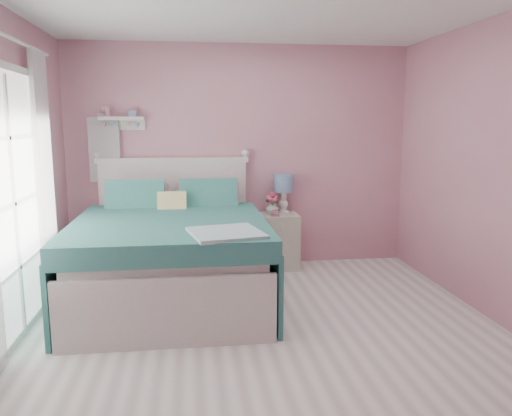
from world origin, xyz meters
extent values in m
plane|color=beige|center=(0.00, 0.00, 0.00)|extent=(4.50, 4.50, 0.00)
plane|color=#BC7786|center=(0.00, 2.25, 1.30)|extent=(4.00, 0.00, 4.00)
plane|color=#BC7786|center=(0.00, -2.25, 1.30)|extent=(4.00, 0.00, 4.00)
cube|color=silver|center=(-0.79, 1.09, 0.24)|extent=(1.65, 2.18, 0.48)
cube|color=silver|center=(-0.79, 1.09, 0.56)|extent=(1.59, 2.12, 0.16)
cube|color=silver|center=(-0.79, 2.19, 0.62)|extent=(1.68, 0.07, 1.25)
cube|color=silver|center=(-0.79, 2.19, 1.28)|extent=(1.74, 0.09, 0.06)
cube|color=silver|center=(-0.79, 0.01, 0.28)|extent=(1.68, 0.06, 0.56)
cube|color=teal|center=(-0.79, 0.94, 0.73)|extent=(1.77, 1.92, 0.18)
cube|color=#C47E8F|center=(-1.18, 1.87, 0.84)|extent=(0.68, 0.28, 0.43)
cube|color=#C47E8F|center=(-0.40, 1.87, 0.84)|extent=(0.68, 0.28, 0.43)
cube|color=#CCBC59|center=(-0.79, 1.59, 0.84)|extent=(0.30, 0.22, 0.31)
cube|color=beige|center=(0.42, 2.01, 0.32)|extent=(0.45, 0.42, 0.65)
cube|color=silver|center=(0.42, 1.81, 0.52)|extent=(0.39, 0.02, 0.16)
sphere|color=white|center=(0.42, 1.79, 0.52)|extent=(0.03, 0.03, 0.03)
cylinder|color=white|center=(0.50, 2.12, 0.66)|extent=(0.14, 0.14, 0.02)
cylinder|color=white|center=(0.50, 2.12, 0.78)|extent=(0.07, 0.07, 0.25)
cylinder|color=#7697C5|center=(0.50, 2.12, 1.00)|extent=(0.23, 0.23, 0.21)
imported|color=silver|center=(0.34, 2.01, 0.72)|extent=(0.16, 0.16, 0.16)
imported|color=#C28296|center=(0.36, 1.89, 0.68)|extent=(0.12, 0.12, 0.07)
sphere|color=#D5486A|center=(0.34, 2.01, 0.88)|extent=(0.06, 0.06, 0.06)
sphere|color=#D5486A|center=(0.38, 2.03, 0.84)|extent=(0.06, 0.06, 0.06)
sphere|color=#D5486A|center=(0.30, 2.02, 0.85)|extent=(0.06, 0.06, 0.06)
sphere|color=#D5486A|center=(0.36, 1.98, 0.82)|extent=(0.06, 0.06, 0.06)
sphere|color=#D5486A|center=(0.31, 1.99, 0.83)|extent=(0.06, 0.06, 0.06)
cube|color=silver|center=(-1.34, 2.17, 1.75)|extent=(0.50, 0.14, 0.04)
cube|color=silver|center=(-1.34, 2.23, 1.68)|extent=(0.50, 0.03, 0.12)
cylinder|color=#D18C99|center=(-1.49, 2.17, 1.82)|extent=(0.06, 0.06, 0.10)
cube|color=#7697C5|center=(-1.22, 2.17, 1.80)|extent=(0.08, 0.06, 0.07)
cube|color=white|center=(-1.55, 2.18, 1.40)|extent=(0.34, 0.03, 0.72)
cube|color=silver|center=(-1.97, 0.40, 2.13)|extent=(0.04, 1.32, 0.06)
cube|color=silver|center=(-1.97, 0.40, 0.03)|extent=(0.04, 1.32, 0.06)
cube|color=silver|center=(-1.97, 1.03, 1.05)|extent=(0.04, 0.06, 2.10)
cube|color=white|center=(-1.97, 0.40, 1.08)|extent=(0.02, 1.20, 2.04)
cube|color=white|center=(-1.92, 1.14, 1.18)|extent=(0.04, 0.40, 2.32)
camera|label=1|loc=(-0.58, -3.64, 1.71)|focal=35.00mm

